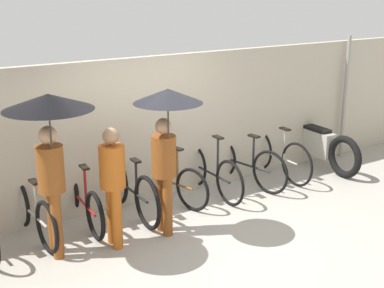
{
  "coord_description": "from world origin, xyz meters",
  "views": [
    {
      "loc": [
        -3.54,
        -5.12,
        3.19
      ],
      "look_at": [
        0.5,
        1.01,
        1.0
      ],
      "focal_mm": 50.0,
      "sensor_mm": 36.0,
      "label": 1
    }
  ],
  "objects_px": {
    "parked_bicycle_5": "(211,172)",
    "pedestrian_trailing": "(166,126)",
    "parked_bicycle_2": "(82,200)",
    "motorcycle": "(315,144)",
    "pedestrian_leading": "(49,130)",
    "parked_bicycle_6": "(244,163)",
    "parked_bicycle_1": "(32,213)",
    "parked_bicycle_7": "(276,155)",
    "parked_bicycle_3": "(131,189)",
    "pedestrian_center": "(113,179)",
    "parked_bicycle_4": "(169,180)"
  },
  "relations": [
    {
      "from": "parked_bicycle_4",
      "to": "parked_bicycle_3",
      "type": "bearing_deg",
      "value": 85.68
    },
    {
      "from": "parked_bicycle_6",
      "to": "parked_bicycle_7",
      "type": "height_order",
      "value": "parked_bicycle_7"
    },
    {
      "from": "parked_bicycle_2",
      "to": "pedestrian_center",
      "type": "relative_size",
      "value": 1.12
    },
    {
      "from": "pedestrian_center",
      "to": "pedestrian_trailing",
      "type": "relative_size",
      "value": 0.78
    },
    {
      "from": "parked_bicycle_2",
      "to": "pedestrian_center",
      "type": "height_order",
      "value": "pedestrian_center"
    },
    {
      "from": "parked_bicycle_5",
      "to": "parked_bicycle_7",
      "type": "relative_size",
      "value": 0.98
    },
    {
      "from": "parked_bicycle_2",
      "to": "motorcycle",
      "type": "bearing_deg",
      "value": -85.38
    },
    {
      "from": "parked_bicycle_1",
      "to": "parked_bicycle_2",
      "type": "distance_m",
      "value": 0.71
    },
    {
      "from": "motorcycle",
      "to": "parked_bicycle_1",
      "type": "bearing_deg",
      "value": 94.45
    },
    {
      "from": "parked_bicycle_1",
      "to": "parked_bicycle_7",
      "type": "distance_m",
      "value": 4.23
    },
    {
      "from": "pedestrian_center",
      "to": "pedestrian_trailing",
      "type": "bearing_deg",
      "value": 174.81
    },
    {
      "from": "parked_bicycle_3",
      "to": "parked_bicycle_6",
      "type": "xyz_separation_m",
      "value": [
        2.11,
        0.07,
        -0.01
      ]
    },
    {
      "from": "parked_bicycle_5",
      "to": "pedestrian_trailing",
      "type": "xyz_separation_m",
      "value": [
        -1.31,
        -0.86,
        1.12
      ]
    },
    {
      "from": "parked_bicycle_6",
      "to": "pedestrian_leading",
      "type": "bearing_deg",
      "value": 92.67
    },
    {
      "from": "parked_bicycle_7",
      "to": "pedestrian_leading",
      "type": "relative_size",
      "value": 0.86
    },
    {
      "from": "pedestrian_center",
      "to": "motorcycle",
      "type": "xyz_separation_m",
      "value": [
        4.42,
        0.84,
        -0.49
      ]
    },
    {
      "from": "parked_bicycle_3",
      "to": "parked_bicycle_4",
      "type": "bearing_deg",
      "value": -78.18
    },
    {
      "from": "parked_bicycle_3",
      "to": "parked_bicycle_6",
      "type": "bearing_deg",
      "value": -85.42
    },
    {
      "from": "parked_bicycle_1",
      "to": "parked_bicycle_3",
      "type": "xyz_separation_m",
      "value": [
        1.41,
        -0.04,
        0.03
      ]
    },
    {
      "from": "parked_bicycle_6",
      "to": "motorcycle",
      "type": "xyz_separation_m",
      "value": [
        1.7,
        0.05,
        0.04
      ]
    },
    {
      "from": "parked_bicycle_6",
      "to": "pedestrian_leading",
      "type": "xyz_separation_m",
      "value": [
        -3.44,
        -0.72,
        1.24
      ]
    },
    {
      "from": "pedestrian_center",
      "to": "motorcycle",
      "type": "distance_m",
      "value": 4.52
    },
    {
      "from": "parked_bicycle_6",
      "to": "pedestrian_center",
      "type": "distance_m",
      "value": 2.88
    },
    {
      "from": "pedestrian_center",
      "to": "motorcycle",
      "type": "height_order",
      "value": "pedestrian_center"
    },
    {
      "from": "parked_bicycle_6",
      "to": "pedestrian_trailing",
      "type": "relative_size",
      "value": 0.9
    },
    {
      "from": "parked_bicycle_1",
      "to": "parked_bicycle_7",
      "type": "height_order",
      "value": "parked_bicycle_7"
    },
    {
      "from": "parked_bicycle_5",
      "to": "pedestrian_center",
      "type": "height_order",
      "value": "pedestrian_center"
    },
    {
      "from": "pedestrian_leading",
      "to": "motorcycle",
      "type": "height_order",
      "value": "pedestrian_leading"
    },
    {
      "from": "pedestrian_leading",
      "to": "motorcycle",
      "type": "xyz_separation_m",
      "value": [
        5.14,
        0.77,
        -1.2
      ]
    },
    {
      "from": "parked_bicycle_3",
      "to": "parked_bicycle_5",
      "type": "relative_size",
      "value": 1.05
    },
    {
      "from": "pedestrian_trailing",
      "to": "parked_bicycle_1",
      "type": "bearing_deg",
      "value": -26.43
    },
    {
      "from": "parked_bicycle_4",
      "to": "parked_bicycle_7",
      "type": "relative_size",
      "value": 0.9
    },
    {
      "from": "parked_bicycle_4",
      "to": "parked_bicycle_6",
      "type": "distance_m",
      "value": 1.41
    },
    {
      "from": "parked_bicycle_6",
      "to": "motorcycle",
      "type": "distance_m",
      "value": 1.7
    },
    {
      "from": "parked_bicycle_2",
      "to": "parked_bicycle_4",
      "type": "height_order",
      "value": "parked_bicycle_4"
    },
    {
      "from": "pedestrian_leading",
      "to": "pedestrian_center",
      "type": "xyz_separation_m",
      "value": [
        0.72,
        -0.07,
        -0.71
      ]
    },
    {
      "from": "parked_bicycle_3",
      "to": "pedestrian_center",
      "type": "relative_size",
      "value": 1.16
    },
    {
      "from": "parked_bicycle_7",
      "to": "motorcycle",
      "type": "bearing_deg",
      "value": -85.02
    },
    {
      "from": "parked_bicycle_1",
      "to": "parked_bicycle_4",
      "type": "xyz_separation_m",
      "value": [
        2.11,
        0.08,
        -0.01
      ]
    },
    {
      "from": "parked_bicycle_2",
      "to": "pedestrian_leading",
      "type": "distance_m",
      "value": 1.6
    },
    {
      "from": "parked_bicycle_1",
      "to": "motorcycle",
      "type": "xyz_separation_m",
      "value": [
        5.22,
        0.08,
        0.05
      ]
    },
    {
      "from": "parked_bicycle_2",
      "to": "pedestrian_trailing",
      "type": "relative_size",
      "value": 0.88
    },
    {
      "from": "parked_bicycle_7",
      "to": "motorcycle",
      "type": "xyz_separation_m",
      "value": [
        0.99,
        0.06,
        0.02
      ]
    },
    {
      "from": "parked_bicycle_2",
      "to": "pedestrian_trailing",
      "type": "height_order",
      "value": "pedestrian_trailing"
    },
    {
      "from": "parked_bicycle_5",
      "to": "pedestrian_center",
      "type": "xyz_separation_m",
      "value": [
        -2.02,
        -0.74,
        0.52
      ]
    },
    {
      "from": "parked_bicycle_5",
      "to": "parked_bicycle_6",
      "type": "bearing_deg",
      "value": -84.1
    },
    {
      "from": "parked_bicycle_3",
      "to": "parked_bicycle_5",
      "type": "distance_m",
      "value": 1.41
    },
    {
      "from": "parked_bicycle_2",
      "to": "parked_bicycle_1",
      "type": "bearing_deg",
      "value": 99.42
    },
    {
      "from": "parked_bicycle_1",
      "to": "pedestrian_center",
      "type": "distance_m",
      "value": 1.23
    },
    {
      "from": "parked_bicycle_1",
      "to": "parked_bicycle_5",
      "type": "height_order",
      "value": "parked_bicycle_5"
    }
  ]
}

